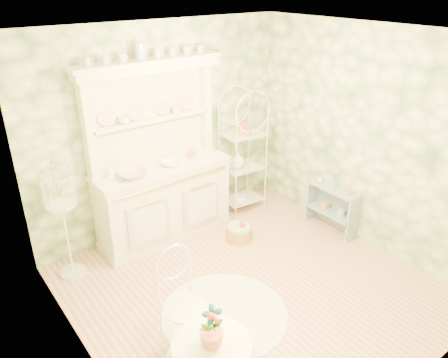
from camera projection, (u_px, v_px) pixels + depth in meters
floor at (251, 287)px, 4.87m from camera, size 3.60×3.60×0.00m
ceiling at (260, 35)px, 3.72m from camera, size 3.60×3.60×0.00m
wall_left at (76, 239)px, 3.31m from camera, size 3.60×3.60×0.00m
wall_right at (367, 140)px, 5.28m from camera, size 3.60×3.60×0.00m
wall_back at (162, 131)px, 5.59m from camera, size 3.60×3.60×0.00m
wall_front at (427, 266)px, 3.00m from camera, size 3.60×3.60×0.00m
kitchen_dresser at (161, 156)px, 5.37m from camera, size 1.87×0.61×2.29m
bakers_rack at (243, 156)px, 6.19m from camera, size 0.54×0.41×1.66m
side_shelf at (332, 208)px, 5.87m from camera, size 0.36×0.75×0.62m
cafe_chair at (185, 306)px, 3.92m from camera, size 0.43×0.43×0.94m
birdcage_stand at (65, 225)px, 4.81m from camera, size 0.32×0.32×1.32m
floor_basket at (239, 231)px, 5.70m from camera, size 0.44×0.44×0.25m
lace_rug at (224, 314)px, 4.48m from camera, size 1.49×1.49×0.01m
bowl_floral at (133, 176)px, 5.12m from camera, size 0.36×0.36×0.08m
bowl_white at (171, 165)px, 5.42m from camera, size 0.25×0.25×0.07m
cup_left at (124, 122)px, 5.08m from camera, size 0.16×0.16×0.09m
cup_right at (175, 111)px, 5.47m from camera, size 0.12×0.12×0.10m
potted_geranium at (213, 327)px, 3.17m from camera, size 0.19×0.15×0.31m
bottle_amber at (349, 189)px, 5.56m from camera, size 0.07×0.07×0.15m
bottle_blue at (332, 184)px, 5.76m from camera, size 0.07×0.07×0.12m
bottle_glass at (320, 180)px, 5.88m from camera, size 0.09×0.09×0.10m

